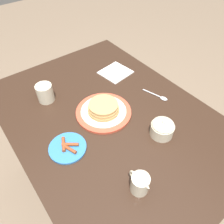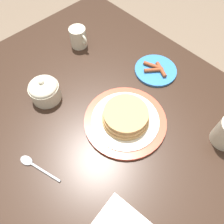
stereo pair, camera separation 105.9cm
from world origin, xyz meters
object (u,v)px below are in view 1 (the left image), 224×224
Objects in this scene: creamer_pitcher at (140,184)px; spoon at (159,96)px; coffee_mug at (45,92)px; side_plate_bacon at (68,147)px; sugar_bowl at (162,128)px; napkin at (116,72)px; pancake_plate at (104,110)px.

spoon is (0.30, -0.41, -0.04)m from creamer_pitcher.
coffee_mug reaches higher than spoon.
sugar_bowl is at bearing -116.47° from side_plate_bacon.
coffee_mug is 1.12× the size of sugar_bowl.
coffee_mug is at bearing 4.72° from creamer_pitcher.
creamer_pitcher reaches higher than napkin.
napkin is 0.30m from spoon.
napkin is (-0.03, -0.41, -0.04)m from coffee_mug.
side_plate_bacon is 0.40m from sugar_bowl.
pancake_plate is at bearing -17.56° from creamer_pitcher.
creamer_pitcher is at bearing 148.72° from napkin.
pancake_plate is 1.88× the size of spoon.
coffee_mug is 0.57m from spoon.
sugar_bowl is 0.49m from napkin.
creamer_pitcher reaches higher than spoon.
spoon is at bearing -125.71° from coffee_mug.
sugar_bowl is at bearing -149.57° from coffee_mug.
creamer_pitcher is at bearing -159.36° from side_plate_bacon.
napkin is (0.22, -0.24, -0.02)m from pancake_plate.
sugar_bowl is (-0.18, -0.36, 0.03)m from side_plate_bacon.
coffee_mug is 0.59m from sugar_bowl.
side_plate_bacon is at bearing 63.53° from sugar_bowl.
spoon is (0.17, -0.17, -0.04)m from sugar_bowl.
spoon is (-0.01, -0.53, -0.00)m from side_plate_bacon.
sugar_bowl reaches higher than side_plate_bacon.
pancake_plate is 0.40m from creamer_pitcher.
pancake_plate is 0.30m from spoon.
side_plate_bacon is 0.33m from creamer_pitcher.
creamer_pitcher is (-0.38, 0.12, 0.02)m from pancake_plate.
side_plate_bacon is at bearing 89.25° from spoon.
coffee_mug reaches higher than side_plate_bacon.
sugar_bowl reaches higher than napkin.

